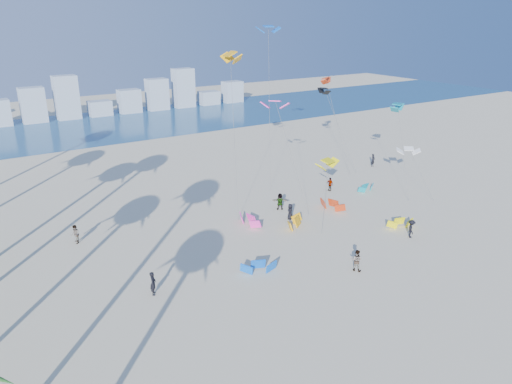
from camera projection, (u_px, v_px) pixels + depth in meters
ground at (354, 343)px, 30.02m from camera, size 220.00×220.00×0.00m
ocean at (74, 129)px, 87.04m from camera, size 220.00×220.00×0.00m
kitesurfer_near at (153, 283)px, 35.03m from camera, size 0.68×0.78×1.81m
kitesurfer_mid at (356, 260)px, 38.35m from camera, size 1.03×1.09×1.79m
kitesurfers_far at (293, 206)px, 49.35m from camera, size 40.18×18.87×1.78m
grounded_kites at (313, 220)px, 46.99m from camera, size 23.67×10.78×0.97m
flying_kites at (316, 92)px, 52.60m from camera, size 22.76×18.22×18.54m
distant_skyline at (53, 104)px, 93.31m from camera, size 85.00×3.00×8.40m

